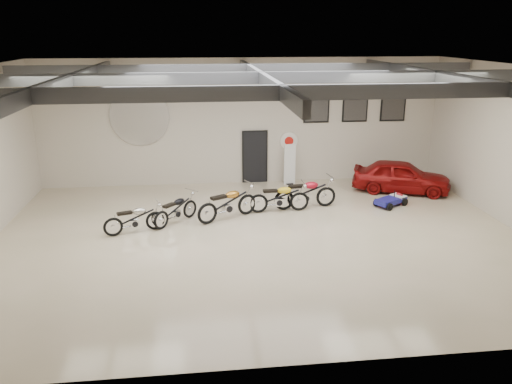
{
  "coord_description": "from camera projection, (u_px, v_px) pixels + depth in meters",
  "views": [
    {
      "loc": [
        -1.73,
        -13.74,
        5.95
      ],
      "look_at": [
        0.0,
        1.2,
        1.1
      ],
      "focal_mm": 35.0,
      "sensor_mm": 36.0,
      "label": 1
    }
  ],
  "objects": [
    {
      "name": "back_wall",
      "position": [
        242.0,
        122.0,
        19.91
      ],
      "size": [
        16.0,
        0.02,
        5.0
      ],
      "primitive_type": "cube",
      "color": "beige",
      "rests_on": "floor"
    },
    {
      "name": "door",
      "position": [
        255.0,
        157.0,
        20.36
      ],
      "size": [
        0.92,
        0.08,
        2.1
      ],
      "primitive_type": "cube",
      "color": "black",
      "rests_on": "back_wall"
    },
    {
      "name": "floor",
      "position": [
        261.0,
        239.0,
        15.0
      ],
      "size": [
        16.0,
        12.0,
        0.01
      ],
      "primitive_type": "cube",
      "color": "#CAB29A",
      "rests_on": "ground"
    },
    {
      "name": "motorcycle_gold",
      "position": [
        228.0,
        203.0,
        16.42
      ],
      "size": [
        2.27,
        1.66,
        1.15
      ],
      "primitive_type": null,
      "rotation": [
        0.0,
        0.0,
        0.5
      ],
      "color": "silver",
      "rests_on": "floor"
    },
    {
      "name": "oil_sign",
      "position": [
        289.0,
        141.0,
        20.32
      ],
      "size": [
        0.72,
        0.1,
        0.72
      ],
      "primitive_type": null,
      "color": "white",
      "rests_on": "back_wall"
    },
    {
      "name": "poster_right",
      "position": [
        393.0,
        105.0,
        20.37
      ],
      "size": [
        1.05,
        0.08,
        1.35
      ],
      "primitive_type": null,
      "color": "black",
      "rests_on": "back_wall"
    },
    {
      "name": "go_kart",
      "position": [
        393.0,
        198.0,
        17.84
      ],
      "size": [
        1.65,
        1.36,
        0.55
      ],
      "primitive_type": null,
      "rotation": [
        0.0,
        0.0,
        0.54
      ],
      "color": "navy",
      "rests_on": "floor"
    },
    {
      "name": "logo_plaque",
      "position": [
        140.0,
        117.0,
        19.33
      ],
      "size": [
        2.3,
        0.06,
        1.16
      ],
      "primitive_type": null,
      "color": "silver",
      "rests_on": "back_wall"
    },
    {
      "name": "banner_stand",
      "position": [
        290.0,
        163.0,
        20.14
      ],
      "size": [
        0.49,
        0.26,
        1.73
      ],
      "primitive_type": null,
      "rotation": [
        0.0,
        0.0,
        0.15
      ],
      "color": "white",
      "rests_on": "floor"
    },
    {
      "name": "ceiling",
      "position": [
        261.0,
        68.0,
        13.47
      ],
      "size": [
        16.0,
        12.0,
        0.01
      ],
      "primitive_type": "cube",
      "color": "slate",
      "rests_on": "back_wall"
    },
    {
      "name": "poster_mid",
      "position": [
        355.0,
        105.0,
        20.19
      ],
      "size": [
        1.05,
        0.08,
        1.35
      ],
      "primitive_type": null,
      "color": "black",
      "rests_on": "back_wall"
    },
    {
      "name": "vintage_car",
      "position": [
        401.0,
        176.0,
        19.25
      ],
      "size": [
        2.69,
        3.95,
        1.25
      ],
      "primitive_type": "imported",
      "rotation": [
        0.0,
        0.0,
        1.2
      ],
      "color": "maroon",
      "rests_on": "floor"
    },
    {
      "name": "motorcycle_silver",
      "position": [
        134.0,
        218.0,
        15.32
      ],
      "size": [
        1.93,
        1.12,
        0.96
      ],
      "primitive_type": null,
      "rotation": [
        0.0,
        0.0,
        0.32
      ],
      "color": "silver",
      "rests_on": "floor"
    },
    {
      "name": "motorcycle_black",
      "position": [
        176.0,
        209.0,
        16.1
      ],
      "size": [
        1.68,
        1.75,
        0.96
      ],
      "primitive_type": null,
      "rotation": [
        0.0,
        0.0,
        0.82
      ],
      "color": "silver",
      "rests_on": "floor"
    },
    {
      "name": "poster_left",
      "position": [
        317.0,
        106.0,
        20.02
      ],
      "size": [
        1.05,
        0.08,
        1.35
      ],
      "primitive_type": null,
      "color": "black",
      "rests_on": "back_wall"
    },
    {
      "name": "motorcycle_yellow",
      "position": [
        279.0,
        197.0,
        17.12
      ],
      "size": [
        2.08,
        0.71,
        1.07
      ],
      "primitive_type": null,
      "rotation": [
        0.0,
        0.0,
        0.04
      ],
      "color": "silver",
      "rests_on": "floor"
    },
    {
      "name": "ceiling_beams",
      "position": [
        261.0,
        78.0,
        13.55
      ],
      "size": [
        15.8,
        11.8,
        0.32
      ],
      "primitive_type": null,
      "color": "#4F5055",
      "rests_on": "ceiling"
    },
    {
      "name": "motorcycle_red",
      "position": [
        305.0,
        193.0,
        17.45
      ],
      "size": [
        2.29,
        0.97,
        1.15
      ],
      "primitive_type": null,
      "rotation": [
        0.0,
        0.0,
        0.13
      ],
      "color": "silver",
      "rests_on": "floor"
    }
  ]
}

